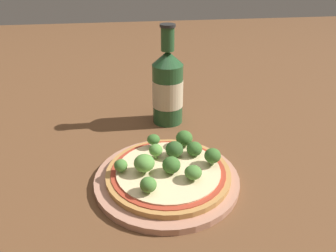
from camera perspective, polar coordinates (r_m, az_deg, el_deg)
name	(u,v)px	position (r m, az deg, el deg)	size (l,w,h in m)	color
ground_plane	(179,184)	(0.58, 1.84, -10.05)	(3.00, 3.00, 0.00)	brown
plate	(167,179)	(0.58, -0.21, -9.20)	(0.25, 0.25, 0.01)	tan
pizza	(168,172)	(0.58, 0.05, -8.10)	(0.22, 0.22, 0.01)	#B77F42
broccoli_floret_0	(213,156)	(0.58, 7.76, -5.16)	(0.03, 0.03, 0.03)	#7A9E5B
broccoli_floret_1	(144,163)	(0.55, -4.15, -6.46)	(0.04, 0.04, 0.03)	#7A9E5B
broccoli_floret_2	(174,149)	(0.60, 0.98, -4.10)	(0.03, 0.03, 0.03)	#7A9E5B
broccoli_floret_3	(194,149)	(0.60, 4.62, -3.99)	(0.03, 0.03, 0.03)	#7A9E5B
broccoli_floret_4	(153,140)	(0.62, -2.54, -2.40)	(0.02, 0.02, 0.03)	#7A9E5B
broccoli_floret_5	(193,172)	(0.54, 4.40, -8.07)	(0.03, 0.03, 0.03)	#7A9E5B
broccoli_floret_6	(148,185)	(0.52, -3.45, -10.18)	(0.03, 0.03, 0.03)	#7A9E5B
broccoli_floret_7	(171,163)	(0.56, 0.51, -6.54)	(0.03, 0.03, 0.03)	#7A9E5B
broccoli_floret_8	(156,150)	(0.59, -2.15, -4.24)	(0.02, 0.02, 0.03)	#7A9E5B
broccoli_floret_9	(121,165)	(0.56, -8.22, -6.82)	(0.02, 0.02, 0.02)	#7A9E5B
broccoli_floret_10	(184,138)	(0.63, 2.84, -2.14)	(0.03, 0.03, 0.03)	#7A9E5B
beer_bottle	(168,87)	(0.75, -0.06, 6.79)	(0.07, 0.07, 0.23)	#234C28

